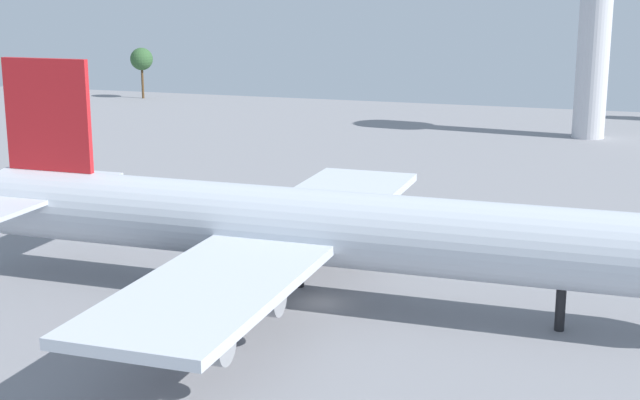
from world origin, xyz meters
The scene contains 4 objects.
ground_plane centered at (0.00, 0.00, 0.00)m, with size 241.43×241.43×0.00m, color gray.
cargo_airplane centered at (-0.35, 0.00, 5.84)m, with size 60.36×48.41×17.87m.
cargo_loader centered at (-1.06, 21.22, 1.27)m, with size 5.24×3.51×2.51m.
control_tower centered at (15.65, 86.67, 18.53)m, with size 9.45×9.45×29.94m.
Camera 1 is at (20.85, -61.99, 23.49)m, focal length 51.08 mm.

